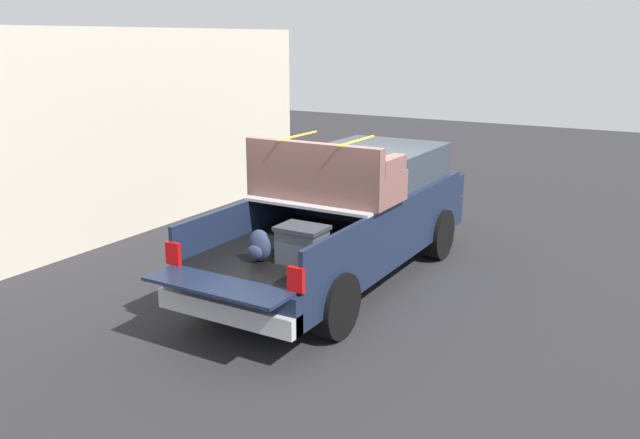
% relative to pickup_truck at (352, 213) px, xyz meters
% --- Properties ---
extents(ground_plane, '(40.00, 40.00, 0.00)m').
position_rel_pickup_truck_xyz_m(ground_plane, '(-0.37, 0.00, -0.97)').
color(ground_plane, '#262628').
extents(pickup_truck, '(6.05, 2.08, 2.23)m').
position_rel_pickup_truck_xyz_m(pickup_truck, '(0.00, 0.00, 0.00)').
color(pickup_truck, '#162138').
rests_on(pickup_truck, ground_plane).
extents(building_facade, '(10.12, 0.36, 3.73)m').
position_rel_pickup_truck_xyz_m(building_facade, '(0.06, 4.62, 0.89)').
color(building_facade, beige).
rests_on(building_facade, ground_plane).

